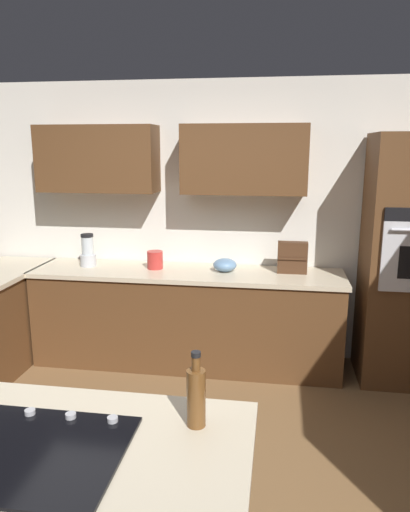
# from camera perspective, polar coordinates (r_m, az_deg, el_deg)

# --- Properties ---
(ground_plane) EXTENTS (14.00, 14.00, 0.00)m
(ground_plane) POSITION_cam_1_polar(r_m,az_deg,el_deg) (3.22, -6.68, -25.75)
(ground_plane) COLOR brown
(wall_back) EXTENTS (6.00, 0.44, 2.60)m
(wall_back) POSITION_cam_1_polar(r_m,az_deg,el_deg) (4.56, -1.07, 5.72)
(wall_back) COLOR white
(wall_back) RESTS_ON ground
(lower_cabinets_back) EXTENTS (2.80, 0.60, 0.86)m
(lower_cabinets_back) POSITION_cam_1_polar(r_m,az_deg,el_deg) (4.50, -2.23, -7.60)
(lower_cabinets_back) COLOR brown
(lower_cabinets_back) RESTS_ON ground
(countertop_back) EXTENTS (2.84, 0.64, 0.04)m
(countertop_back) POSITION_cam_1_polar(r_m,az_deg,el_deg) (4.36, -2.28, -2.05)
(countertop_back) COLOR beige
(countertop_back) RESTS_ON lower_cabinets_back
(island_top) EXTENTS (1.69, 0.99, 0.04)m
(island_top) POSITION_cam_1_polar(r_m,az_deg,el_deg) (2.04, -20.95, -21.55)
(island_top) COLOR beige
(island_top) RESTS_ON island_base
(cooktop) EXTENTS (0.76, 0.56, 0.03)m
(cooktop) POSITION_cam_1_polar(r_m,az_deg,el_deg) (2.03, -20.93, -20.82)
(cooktop) COLOR black
(cooktop) RESTS_ON island_top
(blender) EXTENTS (0.15, 0.15, 0.31)m
(blender) POSITION_cam_1_polar(r_m,az_deg,el_deg) (4.64, -13.78, 0.42)
(blender) COLOR silver
(blender) RESTS_ON countertop_back
(mixing_bowl) EXTENTS (0.21, 0.21, 0.12)m
(mixing_bowl) POSITION_cam_1_polar(r_m,az_deg,el_deg) (4.33, 2.38, -1.07)
(mixing_bowl) COLOR #668CB2
(mixing_bowl) RESTS_ON countertop_back
(spice_rack) EXTENTS (0.26, 0.11, 0.28)m
(spice_rack) POSITION_cam_1_polar(r_m,az_deg,el_deg) (4.32, 10.37, -0.18)
(spice_rack) COLOR #472B19
(spice_rack) RESTS_ON countertop_back
(kettle) EXTENTS (0.15, 0.15, 0.16)m
(kettle) POSITION_cam_1_polar(r_m,az_deg,el_deg) (4.44, -5.98, -0.47)
(kettle) COLOR red
(kettle) RESTS_ON countertop_back
(second_bottle) EXTENTS (0.08, 0.08, 0.32)m
(second_bottle) POSITION_cam_1_polar(r_m,az_deg,el_deg) (2.00, -1.06, -16.31)
(second_bottle) COLOR brown
(second_bottle) RESTS_ON island_top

